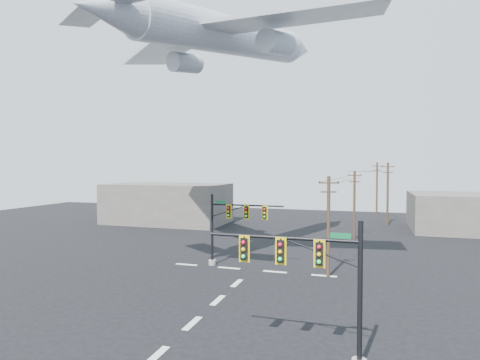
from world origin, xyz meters
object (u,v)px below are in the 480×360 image
(signal_mast_near, at_px, (318,282))
(airliner, at_px, (229,36))
(utility_pole_b, at_px, (354,204))
(utility_pole_d, at_px, (377,187))
(utility_pole_a, at_px, (328,224))
(utility_pole_c, at_px, (388,193))
(signal_mast_far, at_px, (229,226))

(signal_mast_near, xyz_separation_m, airliner, (-9.69, 15.94, 16.43))
(utility_pole_b, distance_m, utility_pole_d, 27.84)
(utility_pole_a, relative_size, utility_pole_c, 0.86)
(utility_pole_b, relative_size, utility_pole_d, 0.87)
(signal_mast_near, relative_size, utility_pole_d, 0.76)
(signal_mast_near, height_order, utility_pole_b, utility_pole_b)
(signal_mast_near, distance_m, airliner, 24.86)
(utility_pole_b, distance_m, airliner, 24.49)
(utility_pole_d, bearing_deg, utility_pole_c, -72.28)
(utility_pole_c, relative_size, utility_pole_d, 0.98)
(utility_pole_a, height_order, utility_pole_b, utility_pole_b)
(utility_pole_a, bearing_deg, utility_pole_c, 63.93)
(utility_pole_a, height_order, utility_pole_d, utility_pole_d)
(utility_pole_a, distance_m, utility_pole_b, 17.29)
(utility_pole_b, height_order, utility_pole_d, utility_pole_d)
(signal_mast_near, distance_m, utility_pole_c, 45.02)
(airliner, bearing_deg, signal_mast_far, -137.25)
(signal_mast_far, distance_m, airliner, 16.56)
(signal_mast_near, height_order, signal_mast_far, signal_mast_near)
(utility_pole_d, xyz_separation_m, airliner, (-13.47, -43.23, 15.19))
(signal_mast_near, xyz_separation_m, utility_pole_a, (-0.84, 14.30, 0.48))
(utility_pole_b, height_order, airliner, airliner)
(utility_pole_a, relative_size, utility_pole_b, 0.97)
(utility_pole_a, relative_size, airliner, 0.27)
(signal_mast_far, relative_size, airliner, 0.23)
(utility_pole_b, relative_size, airliner, 0.28)
(utility_pole_d, bearing_deg, signal_mast_near, -80.53)
(utility_pole_b, bearing_deg, utility_pole_a, -85.16)
(signal_mast_near, relative_size, signal_mast_far, 1.06)
(utility_pole_b, relative_size, utility_pole_c, 0.88)
(utility_pole_a, bearing_deg, airliner, 154.16)
(utility_pole_d, distance_m, airliner, 47.76)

